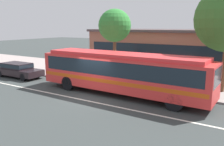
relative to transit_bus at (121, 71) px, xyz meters
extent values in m
plane|color=#353C3B|center=(-1.36, -1.50, -1.63)|extent=(120.00, 120.00, 0.00)
cube|color=#A0918D|center=(-1.36, 5.35, -1.57)|extent=(60.00, 8.00, 0.12)
cube|color=silver|center=(-1.36, -2.30, -1.63)|extent=(56.00, 0.16, 0.01)
cube|color=red|center=(-0.02, 0.00, -0.14)|extent=(11.92, 2.75, 2.13)
cube|color=red|center=(-0.02, 0.00, 1.05)|extent=(10.96, 2.43, 0.24)
cube|color=#19232D|center=(-0.02, 0.00, 0.29)|extent=(11.20, 2.76, 0.94)
cube|color=#D74E12|center=(-0.02, 0.00, -0.52)|extent=(11.68, 2.77, 0.24)
cube|color=#19232D|center=(5.86, -0.13, 0.29)|extent=(0.17, 2.19, 1.02)
cylinder|color=black|center=(4.04, 1.01, -1.13)|extent=(1.01, 0.30, 1.00)
cylinder|color=black|center=(3.99, -1.19, -1.13)|extent=(1.01, 0.30, 1.00)
cylinder|color=black|center=(-3.79, 1.19, -1.13)|extent=(1.01, 0.30, 1.00)
cylinder|color=black|center=(-3.84, -1.02, -1.13)|extent=(1.01, 0.30, 1.00)
cube|color=black|center=(-10.54, -0.09, -1.11)|extent=(4.72, 1.84, 0.55)
cube|color=black|center=(-10.78, -0.10, -0.59)|extent=(2.65, 1.60, 0.50)
cube|color=#19232D|center=(-10.78, -0.10, -0.56)|extent=(2.70, 1.62, 0.32)
cylinder|color=black|center=(-9.01, 0.71, -1.31)|extent=(0.64, 0.23, 0.64)
cylinder|color=black|center=(-8.98, -0.84, -1.31)|extent=(0.64, 0.23, 0.64)
cylinder|color=black|center=(-12.10, 0.66, -1.31)|extent=(0.64, 0.23, 0.64)
cylinder|color=black|center=(-12.08, -0.89, -1.31)|extent=(0.64, 0.23, 0.64)
cylinder|color=#706F53|center=(-0.20, 1.90, -1.06)|extent=(0.14, 0.14, 0.90)
cylinder|color=#706F53|center=(-0.18, 1.74, -1.06)|extent=(0.14, 0.14, 0.90)
cylinder|color=#4A4C55|center=(-0.19, 1.82, -0.30)|extent=(0.37, 0.37, 0.62)
sphere|color=tan|center=(-0.19, 1.82, 0.12)|extent=(0.22, 0.22, 0.22)
cylinder|color=gray|center=(5.00, 1.88, -0.36)|extent=(0.08, 0.08, 2.29)
cube|color=yellow|center=(5.00, 1.88, 0.58)|extent=(0.16, 0.43, 0.56)
cylinder|color=brown|center=(-2.96, 3.97, 0.24)|extent=(0.29, 0.29, 3.49)
sphere|color=#328537|center=(-2.96, 3.97, 2.95)|extent=(2.75, 2.75, 2.75)
cylinder|color=brown|center=(5.68, 3.97, 0.17)|extent=(0.28, 0.28, 3.35)
cube|color=#975A47|center=(-0.55, 11.42, 0.34)|extent=(15.71, 7.69, 3.94)
cube|color=#19232D|center=(-0.55, 7.56, 0.54)|extent=(14.45, 0.04, 1.42)
cube|color=#4C3F40|center=(-0.55, 11.42, 2.43)|extent=(16.11, 8.09, 0.24)
camera|label=1|loc=(7.66, -13.45, 2.92)|focal=38.26mm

